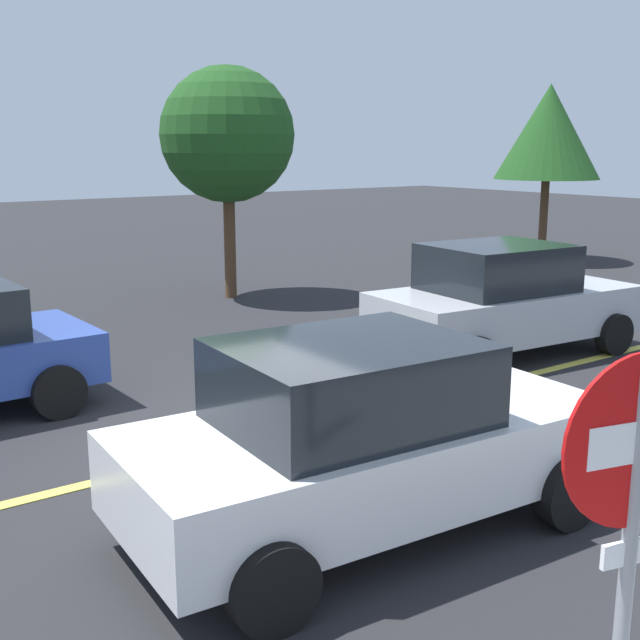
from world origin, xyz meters
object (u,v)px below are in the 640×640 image
object	(u,v)px
tree_left_verge	(549,132)
tree_centre_verge	(227,135)
stop_sign	(631,522)
car_silver_crossing	(503,300)
car_white_behind_van	(364,436)

from	to	relation	value
tree_left_verge	tree_centre_verge	xyz separation A→B (m)	(-9.66, 0.28, -0.14)
stop_sign	tree_centre_verge	xyz separation A→B (m)	(5.29, 12.81, 1.74)
stop_sign	car_silver_crossing	size ratio (longest dim) A/B	0.55
stop_sign	tree_centre_verge	bearing A→B (deg)	67.54
car_white_behind_van	tree_left_verge	distance (m)	17.04
stop_sign	car_silver_crossing	distance (m)	8.96
car_silver_crossing	tree_centre_verge	distance (m)	7.05
car_silver_crossing	car_white_behind_van	xyz separation A→B (m)	(-5.30, -3.23, -0.03)
stop_sign	car_white_behind_van	distance (m)	3.32
tree_centre_verge	car_white_behind_van	bearing A→B (deg)	-113.61
tree_centre_verge	stop_sign	bearing A→B (deg)	-112.46
tree_centre_verge	tree_left_verge	bearing A→B (deg)	-1.69
car_silver_crossing	tree_left_verge	world-z (taller)	tree_left_verge
stop_sign	car_white_behind_van	world-z (taller)	stop_sign
stop_sign	tree_left_verge	distance (m)	19.59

